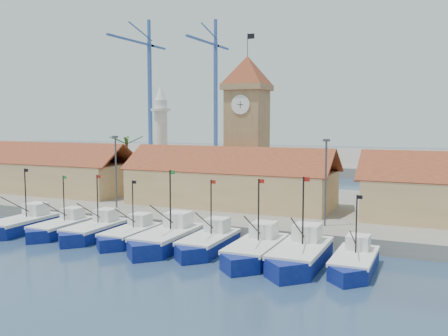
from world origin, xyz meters
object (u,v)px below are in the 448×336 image
at_px(boat_4, 166,240).
at_px(minaret, 161,138).
at_px(clock_tower, 247,124).
at_px(boat_0, 20,225).

bearing_deg(boat_4, minaret, 121.32).
bearing_deg(clock_tower, boat_0, -126.68).
bearing_deg(minaret, boat_4, -58.68).
bearing_deg(clock_tower, minaret, 172.39).
bearing_deg(boat_0, minaret, 83.82).
relative_size(boat_0, clock_tower, 0.43).
xyz_separation_m(clock_tower, minaret, (-15.00, 2.00, -2.23)).
relative_size(clock_tower, minaret, 1.39).
distance_m(boat_4, clock_tower, 26.05).
distance_m(boat_0, minaret, 27.56).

